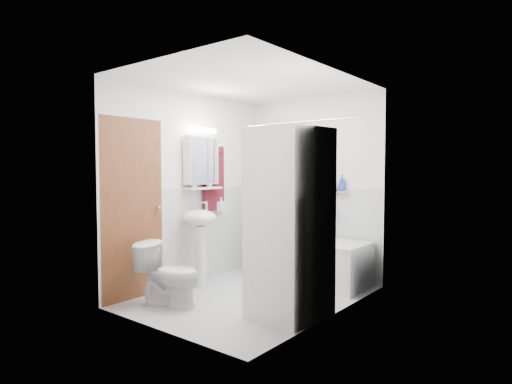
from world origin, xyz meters
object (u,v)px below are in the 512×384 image
Objects in this scene: toilet at (170,275)px; bathtub at (310,259)px; washer_dryer at (289,223)px; sink at (200,230)px.

bathtub is at bearing -41.12° from toilet.
sink is at bearing 177.69° from washer_dryer.
sink reaches higher than toilet.
washer_dryer reaches higher than bathtub.
sink is 0.85m from toilet.
washer_dryer is at bearing -85.51° from toilet.
toilet is (-1.16, -0.52, -0.59)m from washer_dryer.
washer_dryer is (1.43, -0.20, 0.21)m from sink.
sink is 1.55× the size of toilet.
bathtub is 1.44m from sink.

